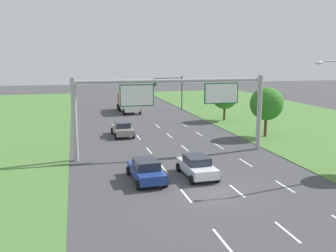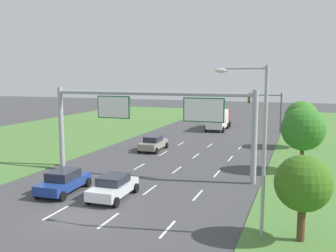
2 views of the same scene
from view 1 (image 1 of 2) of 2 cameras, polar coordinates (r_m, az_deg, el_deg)
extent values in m
plane|color=#424244|center=(24.61, 6.71, -10.14)|extent=(200.00, 200.00, 0.00)
cube|color=white|center=(18.91, 8.24, -16.81)|extent=(0.14, 2.40, 0.01)
cube|color=white|center=(24.08, 2.75, -10.55)|extent=(0.14, 2.40, 0.01)
cube|color=white|center=(29.56, -0.64, -6.50)|extent=(0.14, 2.40, 0.01)
cube|color=white|center=(35.21, -2.91, -3.72)|extent=(0.14, 2.40, 0.01)
cube|color=white|center=(40.95, -4.55, -1.71)|extent=(0.14, 2.40, 0.01)
cube|color=white|center=(46.77, -5.77, -0.20)|extent=(0.14, 2.40, 0.01)
cube|color=white|center=(20.39, 17.71, -15.10)|extent=(0.14, 2.40, 0.01)
cube|color=white|center=(25.25, 10.48, -9.69)|extent=(0.14, 2.40, 0.01)
cube|color=white|center=(30.52, 5.80, -6.00)|extent=(0.14, 2.40, 0.01)
cube|color=white|center=(36.02, 2.57, -3.39)|extent=(0.14, 2.40, 0.01)
cube|color=white|center=(41.66, 0.21, -1.47)|extent=(0.14, 2.40, 0.01)
cube|color=white|center=(47.39, -1.58, -0.01)|extent=(0.14, 2.40, 0.01)
cube|color=white|center=(26.84, 17.38, -8.78)|extent=(0.14, 2.40, 0.01)
cube|color=white|center=(31.85, 11.76, -5.47)|extent=(0.14, 2.40, 0.01)
cube|color=white|center=(37.15, 7.75, -3.05)|extent=(0.14, 2.40, 0.01)
cube|color=white|center=(42.64, 4.77, -1.23)|extent=(0.14, 2.40, 0.01)
cube|color=white|center=(48.25, 2.48, 0.18)|extent=(0.14, 2.40, 0.01)
cube|color=navy|center=(26.66, -3.37, -7.01)|extent=(2.08, 4.52, 0.63)
cube|color=#232833|center=(26.46, -3.37, -5.76)|extent=(1.72, 2.22, 0.59)
cylinder|color=black|center=(28.11, -6.06, -6.79)|extent=(0.25, 0.65, 0.64)
cylinder|color=black|center=(28.51, -2.29, -6.49)|extent=(0.25, 0.65, 0.64)
cylinder|color=black|center=(25.01, -4.59, -8.98)|extent=(0.25, 0.65, 0.64)
cylinder|color=black|center=(25.46, -0.36, -8.59)|extent=(0.25, 0.65, 0.64)
cube|color=gray|center=(41.75, -6.97, -0.61)|extent=(1.98, 4.45, 0.67)
cube|color=#232833|center=(41.56, -6.97, 0.21)|extent=(1.59, 2.09, 0.58)
cylinder|color=black|center=(43.30, -8.54, -0.70)|extent=(0.24, 0.65, 0.64)
cylinder|color=black|center=(43.57, -6.04, -0.57)|extent=(0.24, 0.65, 0.64)
cylinder|color=black|center=(40.09, -7.96, -1.59)|extent=(0.24, 0.65, 0.64)
cylinder|color=black|center=(40.37, -5.27, -1.44)|extent=(0.24, 0.65, 0.64)
cube|color=silver|center=(27.61, 4.45, -6.37)|extent=(1.98, 4.25, 0.65)
cube|color=#232833|center=(27.49, 4.42, -5.15)|extent=(1.64, 2.08, 0.55)
cylinder|color=black|center=(28.82, 1.58, -6.30)|extent=(0.24, 0.65, 0.64)
cylinder|color=black|center=(29.42, 5.15, -5.98)|extent=(0.24, 0.65, 0.64)
cylinder|color=black|center=(26.01, 3.62, -8.19)|extent=(0.24, 0.65, 0.64)
cylinder|color=black|center=(26.68, 7.53, -7.78)|extent=(0.24, 0.65, 0.64)
cube|color=#B21E19|center=(62.66, -6.57, 3.94)|extent=(2.27, 2.17, 2.20)
cube|color=silver|center=(58.75, -5.93, 3.65)|extent=(2.55, 5.62, 2.48)
cylinder|color=black|center=(63.11, -7.64, 2.95)|extent=(0.31, 0.91, 0.90)
cylinder|color=black|center=(63.47, -5.62, 3.04)|extent=(0.31, 0.91, 0.90)
cylinder|color=black|center=(60.84, -7.39, 2.68)|extent=(0.31, 0.91, 0.90)
cylinder|color=black|center=(61.25, -5.15, 2.77)|extent=(0.31, 0.91, 0.90)
cylinder|color=black|center=(56.59, -6.72, 2.11)|extent=(0.31, 0.91, 0.90)
cylinder|color=black|center=(57.03, -4.32, 2.21)|extent=(0.31, 0.91, 0.90)
cylinder|color=#9EA0A5|center=(31.93, -14.06, 0.91)|extent=(0.44, 0.44, 7.00)
cylinder|color=#9EA0A5|center=(36.04, 13.72, 1.99)|extent=(0.44, 0.44, 7.00)
cylinder|color=#9EA0A5|center=(32.65, 0.70, 6.91)|extent=(16.80, 0.32, 0.32)
cube|color=#0C5B28|center=(32.09, -4.77, 4.67)|extent=(2.94, 0.12, 1.87)
cube|color=white|center=(32.03, -4.75, 4.66)|extent=(2.78, 0.01, 1.71)
cube|color=#0C5B28|center=(34.19, 8.11, 4.96)|extent=(3.21, 0.12, 1.87)
cube|color=white|center=(34.13, 8.16, 4.95)|extent=(3.05, 0.01, 1.71)
cylinder|color=#47494F|center=(61.54, 2.13, 5.05)|extent=(0.20, 0.20, 5.60)
cylinder|color=#47494F|center=(60.77, 0.09, 7.30)|extent=(4.50, 0.14, 0.14)
cube|color=black|center=(60.30, -2.00, 6.65)|extent=(0.32, 0.36, 1.10)
sphere|color=red|center=(60.08, -1.96, 6.99)|extent=(0.22, 0.22, 0.22)
sphere|color=orange|center=(60.10, -1.96, 6.64)|extent=(0.22, 0.22, 0.22)
sphere|color=green|center=(60.13, -1.95, 6.29)|extent=(0.22, 0.22, 0.22)
cylinder|color=#9EA0A5|center=(28.13, 23.89, 9.01)|extent=(2.20, 0.10, 0.10)
ellipsoid|color=silver|center=(27.47, 22.04, 8.92)|extent=(0.64, 0.32, 0.24)
cylinder|color=#513823|center=(42.15, 14.63, -0.07)|extent=(0.32, 0.32, 2.32)
sphere|color=#2F7223|center=(41.78, 14.78, 3.30)|extent=(3.59, 3.59, 3.59)
cylinder|color=#513823|center=(51.95, 8.57, 1.97)|extent=(0.31, 0.31, 2.08)
sphere|color=#357927|center=(51.65, 8.65, 4.60)|extent=(3.62, 3.62, 3.62)
camera|label=2|loc=(20.32, 64.95, 2.62)|focal=40.00mm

